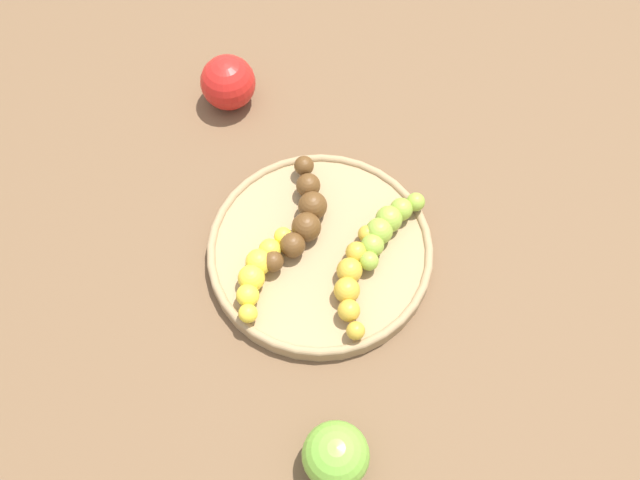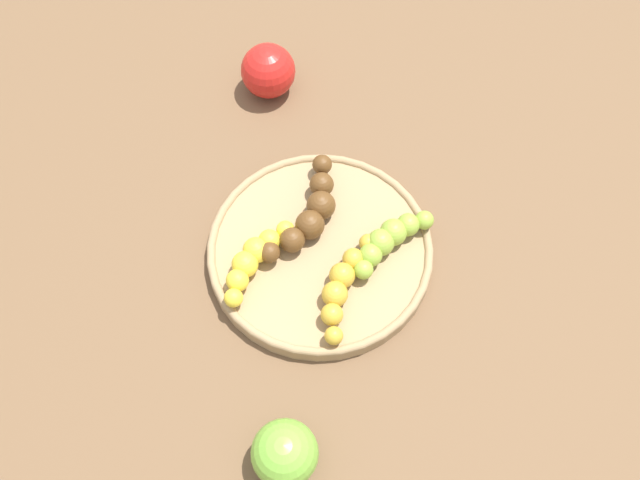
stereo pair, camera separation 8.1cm
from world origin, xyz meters
TOP-DOWN VIEW (x-y plane):
  - ground_plane at (0.00, 0.00)m, footprint 2.40×2.40m
  - fruit_bowl at (0.00, 0.00)m, footprint 0.26×0.26m
  - banana_green at (0.08, 0.00)m, footprint 0.09×0.09m
  - banana_overripe at (-0.01, 0.04)m, footprint 0.09×0.15m
  - banana_yellow at (-0.08, -0.02)m, footprint 0.07×0.11m
  - banana_spotted at (0.03, -0.06)m, footprint 0.06×0.13m
  - apple_green at (-0.03, -0.24)m, footprint 0.07×0.07m
  - apple_red at (-0.07, 0.25)m, footprint 0.07×0.07m

SIDE VIEW (x-z plane):
  - ground_plane at x=0.00m, z-range 0.00..0.00m
  - fruit_bowl at x=0.00m, z-range 0.00..0.02m
  - banana_spotted at x=0.03m, z-range 0.02..0.05m
  - apple_green at x=-0.03m, z-range 0.00..0.07m
  - banana_yellow at x=-0.08m, z-range 0.02..0.05m
  - banana_green at x=0.08m, z-range 0.02..0.05m
  - apple_red at x=-0.07m, z-range 0.00..0.07m
  - banana_overripe at x=-0.01m, z-range 0.02..0.05m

